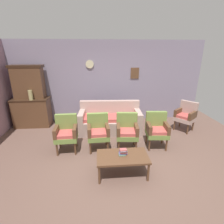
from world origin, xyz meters
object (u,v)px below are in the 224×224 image
(armchair_row_middle, at_px, (98,130))
(wingback_chair_by_fireplace, at_px, (186,115))
(armchair_near_cabinet, at_px, (157,128))
(floral_couch, at_px, (110,121))
(book_stack_on_table, at_px, (123,152))
(side_cabinet, at_px, (32,112))
(vase_on_cabinet, at_px, (31,95))
(armchair_near_couch_end, at_px, (66,132))
(armchair_by_doorway, at_px, (127,130))
(coffee_table, at_px, (122,158))

(armchair_row_middle, relative_size, wingback_chair_by_fireplace, 1.00)
(armchair_near_cabinet, bearing_deg, armchair_row_middle, 179.79)
(floral_couch, height_order, book_stack_on_table, floral_couch)
(side_cabinet, distance_m, armchair_row_middle, 2.68)
(floral_couch, bearing_deg, vase_on_cabinet, 169.62)
(vase_on_cabinet, height_order, armchair_near_couch_end, vase_on_cabinet)
(armchair_row_middle, height_order, armchair_by_doorway, same)
(book_stack_on_table, bearing_deg, coffee_table, -111.80)
(wingback_chair_by_fireplace, relative_size, book_stack_on_table, 5.44)
(armchair_row_middle, relative_size, coffee_table, 0.90)
(vase_on_cabinet, bearing_deg, armchair_near_couch_end, -48.70)
(armchair_near_couch_end, bearing_deg, armchair_by_doorway, -0.55)
(side_cabinet, xyz_separation_m, floral_couch, (2.50, -0.62, -0.14))
(armchair_row_middle, height_order, coffee_table, armchair_row_middle)
(armchair_by_doorway, bearing_deg, wingback_chair_by_fireplace, 24.49)
(armchair_row_middle, height_order, wingback_chair_by_fireplace, same)
(side_cabinet, bearing_deg, book_stack_on_table, -44.61)
(armchair_by_doorway, bearing_deg, armchair_near_cabinet, 1.22)
(armchair_near_couch_end, height_order, coffee_table, armchair_near_couch_end)
(wingback_chair_by_fireplace, distance_m, book_stack_on_table, 2.89)
(coffee_table, bearing_deg, armchair_near_couch_end, 141.19)
(side_cabinet, bearing_deg, armchair_by_doorway, -29.76)
(armchair_near_couch_end, xyz_separation_m, wingback_chair_by_fireplace, (3.47, 0.89, 0.00))
(side_cabinet, height_order, armchair_by_doorway, side_cabinet)
(side_cabinet, xyz_separation_m, armchair_row_middle, (2.14, -1.61, 0.03))
(armchair_row_middle, relative_size, armchair_near_cabinet, 1.00)
(coffee_table, relative_size, book_stack_on_table, 6.04)
(vase_on_cabinet, xyz_separation_m, coffee_table, (2.50, -2.43, -0.71))
(vase_on_cabinet, relative_size, armchair_row_middle, 0.34)
(wingback_chair_by_fireplace, bearing_deg, armchair_row_middle, -161.91)
(armchair_near_couch_end, distance_m, wingback_chair_by_fireplace, 3.58)
(armchair_near_cabinet, height_order, book_stack_on_table, armchair_near_cabinet)
(armchair_near_couch_end, distance_m, armchair_row_middle, 0.77)
(wingback_chair_by_fireplace, bearing_deg, side_cabinet, 171.43)
(armchair_near_couch_end, distance_m, armchair_near_cabinet, 2.25)
(armchair_near_cabinet, bearing_deg, vase_on_cabinet, 157.77)
(armchair_row_middle, bearing_deg, book_stack_on_table, -63.80)
(armchair_row_middle, distance_m, wingback_chair_by_fireplace, 2.84)
(armchair_by_doorway, bearing_deg, side_cabinet, 150.24)
(vase_on_cabinet, distance_m, armchair_row_middle, 2.56)
(side_cabinet, distance_m, floral_couch, 2.58)
(armchair_row_middle, height_order, book_stack_on_table, armchair_row_middle)
(armchair_row_middle, bearing_deg, floral_couch, 69.90)
(vase_on_cabinet, bearing_deg, side_cabinet, 119.42)
(vase_on_cabinet, xyz_separation_m, wingback_chair_by_fireplace, (4.73, -0.55, -0.58))
(armchair_row_middle, distance_m, armchair_near_cabinet, 1.48)
(armchair_by_doorway, height_order, armchair_near_cabinet, same)
(vase_on_cabinet, height_order, coffee_table, vase_on_cabinet)
(floral_couch, height_order, armchair_by_doorway, same)
(armchair_near_couch_end, distance_m, book_stack_on_table, 1.58)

